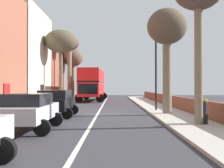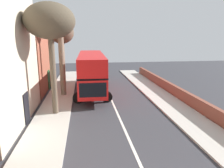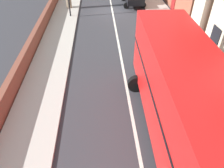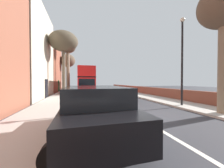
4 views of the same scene
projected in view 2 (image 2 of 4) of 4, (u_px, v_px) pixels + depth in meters
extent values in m
cube|color=black|center=(26.00, 108.00, 14.08)|extent=(0.08, 1.10, 2.10)
cube|color=brown|center=(28.00, 52.00, 22.37)|extent=(4.00, 9.22, 8.32)
cube|color=#194C23|center=(49.00, 79.00, 23.34)|extent=(0.08, 1.10, 2.10)
cube|color=red|center=(92.00, 78.00, 21.83)|extent=(2.73, 11.14, 1.70)
cube|color=black|center=(91.00, 69.00, 21.62)|extent=(2.75, 11.03, 0.16)
cube|color=red|center=(91.00, 61.00, 21.43)|extent=(2.73, 11.14, 1.50)
cube|color=black|center=(93.00, 90.00, 16.47)|extent=(2.20, 0.11, 1.19)
cylinder|color=black|center=(107.00, 97.00, 18.57)|extent=(1.01, 0.32, 1.00)
cylinder|color=black|center=(78.00, 98.00, 18.28)|extent=(1.01, 0.32, 1.00)
cylinder|color=black|center=(101.00, 80.00, 25.86)|extent=(1.01, 0.32, 1.00)
cylinder|color=black|center=(81.00, 80.00, 25.57)|extent=(1.01, 0.32, 1.00)
cylinder|color=brown|center=(53.00, 74.00, 15.07)|extent=(0.43, 0.43, 6.07)
ellipsoid|color=#4C4233|center=(50.00, 21.00, 14.22)|extent=(3.54, 3.54, 2.54)
cylinder|color=#7A6B56|center=(62.00, 60.00, 19.99)|extent=(0.54, 0.54, 6.95)
ellipsoid|color=#4C4233|center=(59.00, 17.00, 19.09)|extent=(2.50, 2.50, 1.99)
cylinder|color=brown|center=(63.00, 60.00, 26.25)|extent=(0.51, 0.51, 5.58)
ellipsoid|color=brown|center=(62.00, 32.00, 25.48)|extent=(3.05, 3.05, 2.75)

